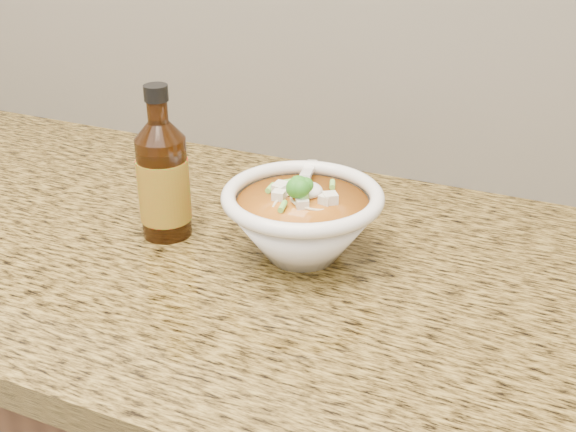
% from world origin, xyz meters
% --- Properties ---
extents(counter_slab, '(4.00, 0.68, 0.04)m').
position_xyz_m(counter_slab, '(0.00, 1.68, 0.88)').
color(counter_slab, olive).
rests_on(counter_slab, cabinet).
extents(soup_bowl, '(0.21, 0.23, 0.11)m').
position_xyz_m(soup_bowl, '(0.16, 1.69, 0.95)').
color(soup_bowl, white).
rests_on(soup_bowl, counter_slab).
extents(hot_sauce_bottle, '(0.09, 0.09, 0.21)m').
position_xyz_m(hot_sauce_bottle, '(-0.04, 1.67, 0.98)').
color(hot_sauce_bottle, '#381A07').
rests_on(hot_sauce_bottle, counter_slab).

